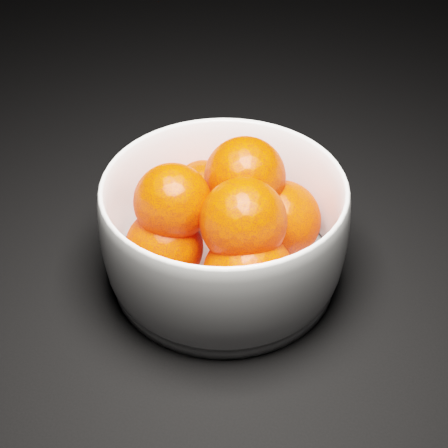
# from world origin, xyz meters

# --- Properties ---
(bowl) EXTENTS (0.24, 0.24, 0.12)m
(bowl) POSITION_xyz_m (-0.25, 0.01, 0.06)
(bowl) COLOR white
(bowl) RESTS_ON ground
(orange_pile) EXTENTS (0.18, 0.19, 0.13)m
(orange_pile) POSITION_xyz_m (-0.25, 0.01, 0.07)
(orange_pile) COLOR #FF2700
(orange_pile) RESTS_ON bowl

